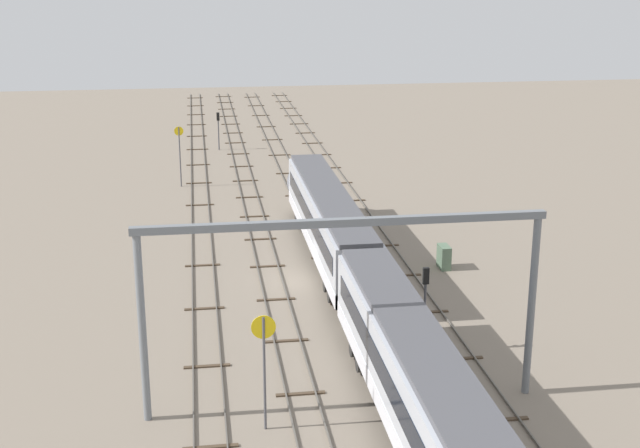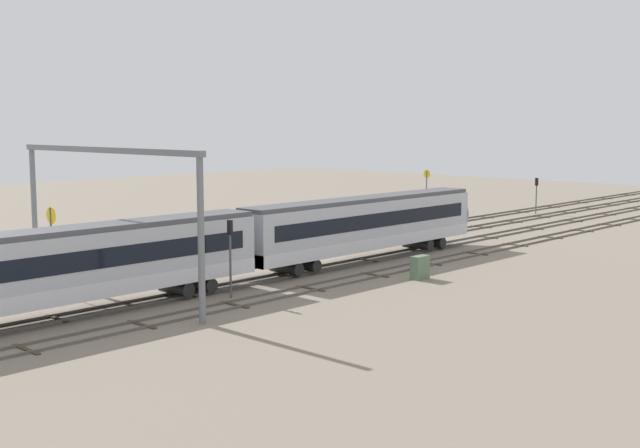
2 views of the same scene
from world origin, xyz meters
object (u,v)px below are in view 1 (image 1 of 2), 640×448
(overhead_gantry, at_px, (343,268))
(speed_sign_near_foreground, at_px, (180,149))
(speed_sign_mid_trackside, at_px, (264,354))
(relay_cabinet, at_px, (444,257))
(signal_light_trackside_approach, at_px, (218,125))
(signal_light_trackside_departure, at_px, (425,297))

(overhead_gantry, distance_m, speed_sign_near_foreground, 44.35)
(speed_sign_mid_trackside, distance_m, relay_cabinet, 24.15)
(overhead_gantry, bearing_deg, relay_cabinet, -29.39)
(overhead_gantry, distance_m, relay_cabinet, 21.46)
(speed_sign_mid_trackside, relative_size, relay_cabinet, 3.39)
(speed_sign_mid_trackside, bearing_deg, speed_sign_near_foreground, 5.20)
(signal_light_trackside_approach, bearing_deg, speed_sign_near_foreground, 166.02)
(signal_light_trackside_departure, bearing_deg, speed_sign_near_foreground, 18.94)
(signal_light_trackside_departure, bearing_deg, relay_cabinet, -20.66)
(overhead_gantry, xyz_separation_m, speed_sign_near_foreground, (43.52, 7.88, -3.30))
(speed_sign_near_foreground, height_order, relay_cabinet, speed_sign_near_foreground)
(speed_sign_near_foreground, xyz_separation_m, signal_light_trackside_approach, (16.27, -4.05, -0.79))
(overhead_gantry, xyz_separation_m, relay_cabinet, (17.94, -10.10, -6.06))
(speed_sign_near_foreground, bearing_deg, relay_cabinet, -144.90)
(speed_sign_mid_trackside, bearing_deg, signal_light_trackside_departure, -53.17)
(speed_sign_near_foreground, height_order, signal_light_trackside_approach, speed_sign_near_foreground)
(speed_sign_mid_trackside, height_order, signal_light_trackside_departure, speed_sign_mid_trackside)
(signal_light_trackside_approach, distance_m, signal_light_trackside_departure, 55.39)
(overhead_gantry, bearing_deg, speed_sign_near_foreground, 10.26)
(overhead_gantry, relative_size, speed_sign_near_foreground, 3.29)
(signal_light_trackside_approach, height_order, signal_light_trackside_departure, signal_light_trackside_departure)
(overhead_gantry, relative_size, relay_cabinet, 11.57)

